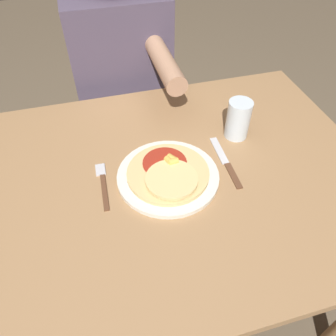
{
  "coord_description": "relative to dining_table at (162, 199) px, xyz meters",
  "views": [
    {
      "loc": [
        -0.15,
        -0.62,
        1.44
      ],
      "look_at": [
        0.02,
        -0.01,
        0.78
      ],
      "focal_mm": 35.0,
      "sensor_mm": 36.0,
      "label": 1
    }
  ],
  "objects": [
    {
      "name": "drinking_glass",
      "position": [
        0.28,
        0.12,
        0.16
      ],
      "size": [
        0.07,
        0.07,
        0.13
      ],
      "color": "silver",
      "rests_on": "dining_table"
    },
    {
      "name": "dining_table",
      "position": [
        0.0,
        0.0,
        0.0
      ],
      "size": [
        1.26,
        0.9,
        0.74
      ],
      "color": "#9E754C",
      "rests_on": "ground_plane"
    },
    {
      "name": "ground_plane",
      "position": [
        0.0,
        0.0,
        -0.64
      ],
      "size": [
        8.0,
        8.0,
        0.0
      ],
      "primitive_type": "plane",
      "color": "brown"
    },
    {
      "name": "knife",
      "position": [
        0.2,
        0.0,
        0.1
      ],
      "size": [
        0.03,
        0.22,
        0.0
      ],
      "color": "brown",
      "rests_on": "dining_table"
    },
    {
      "name": "pizza",
      "position": [
        0.02,
        -0.01,
        0.13
      ],
      "size": [
        0.23,
        0.23,
        0.04
      ],
      "color": "#DBBC7A",
      "rests_on": "plate"
    },
    {
      "name": "fork",
      "position": [
        -0.17,
        0.02,
        0.1
      ],
      "size": [
        0.03,
        0.18,
        0.0
      ],
      "color": "brown",
      "rests_on": "dining_table"
    },
    {
      "name": "person_diner",
      "position": [
        -0.0,
        0.63,
        0.05
      ],
      "size": [
        0.39,
        0.52,
        1.2
      ],
      "color": "#2D2D38",
      "rests_on": "ground_plane"
    },
    {
      "name": "plate",
      "position": [
        0.02,
        -0.01,
        0.11
      ],
      "size": [
        0.29,
        0.29,
        0.01
      ],
      "color": "silver",
      "rests_on": "dining_table"
    }
  ]
}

